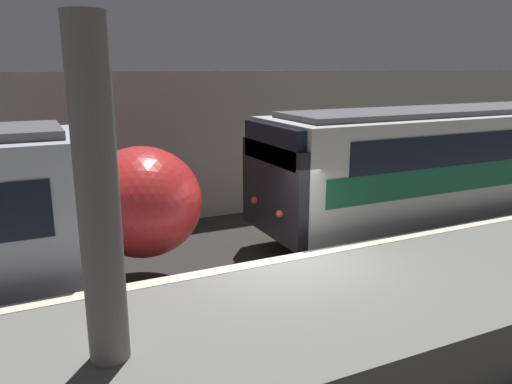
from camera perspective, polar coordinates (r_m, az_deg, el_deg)
name	(u,v)px	position (r m, az deg, el deg)	size (l,w,h in m)	color
ground_plane	(280,306)	(10.02, 2.77, -12.83)	(120.00, 120.00, 0.00)	#282623
platform	(334,324)	(8.39, 8.96, -14.71)	(40.00, 3.69, 1.04)	slate
station_rear_barrier	(181,148)	(14.93, -8.58, 5.01)	(50.00, 0.15, 4.43)	#9E998E
support_pillar_near	(98,198)	(5.99, -17.61, -0.68)	(0.49, 0.49, 4.09)	slate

